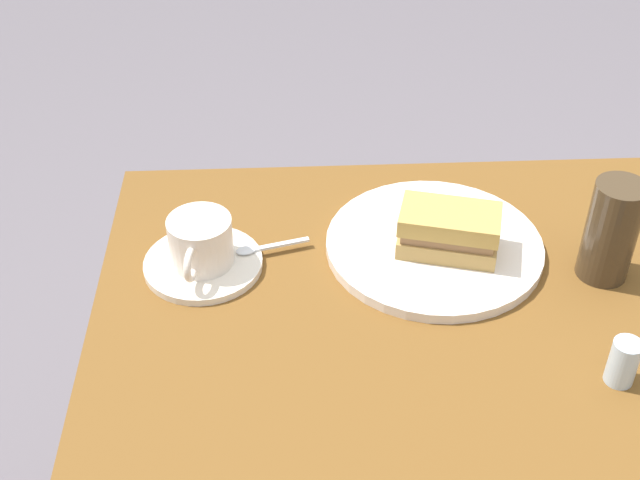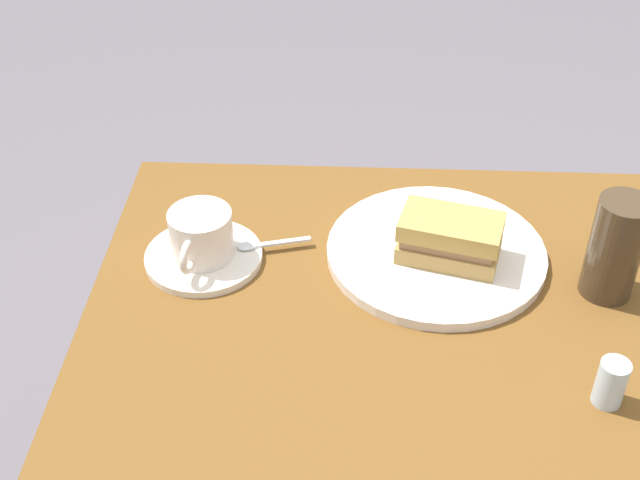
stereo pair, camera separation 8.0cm
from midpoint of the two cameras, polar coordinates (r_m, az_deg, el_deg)
name	(u,v)px [view 2 (the right image)]	position (r m, az deg, el deg)	size (l,w,h in m)	color
dining_table	(529,421)	(1.14, 15.95, -11.74)	(1.11, 0.70, 0.76)	brown
sandwich_plate	(436,252)	(1.11, 9.90, -0.90)	(0.28, 0.28, 0.01)	silver
sandwich_front	(450,238)	(1.08, 10.89, 0.07)	(0.14, 0.10, 0.06)	#B08A4A
coffee_saucer	(204,257)	(1.09, -5.80, -1.19)	(0.15, 0.15, 0.01)	silver
coffee_cup	(201,234)	(1.07, -5.96, 0.36)	(0.08, 0.11, 0.06)	silver
spoon	(261,245)	(1.10, -1.92, -0.37)	(0.10, 0.04, 0.01)	silver
salt_shaker	(611,383)	(0.96, 21.38, -9.06)	(0.03, 0.03, 0.06)	silver
drinking_glass	(615,248)	(1.08, 21.38, -0.57)	(0.06, 0.06, 0.13)	#41311F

